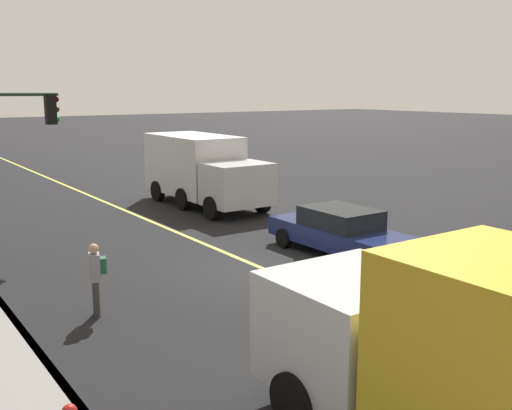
{
  "coord_description": "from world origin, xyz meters",
  "views": [
    {
      "loc": [
        -12.76,
        9.09,
        4.85
      ],
      "look_at": [
        -0.5,
        0.62,
        1.95
      ],
      "focal_mm": 41.69,
      "sensor_mm": 36.0,
      "label": 1
    }
  ],
  "objects": [
    {
      "name": "pedestrian_with_backpack",
      "position": [
        -0.69,
        4.95,
        0.94
      ],
      "size": [
        0.43,
        0.44,
        1.62
      ],
      "color": "#383838",
      "rests_on": "ground"
    },
    {
      "name": "truck_white",
      "position": [
        9.08,
        -3.21,
        1.56
      ],
      "size": [
        6.89,
        2.62,
        2.94
      ],
      "color": "silver",
      "rests_on": "ground"
    },
    {
      "name": "car_navy",
      "position": [
        -0.04,
        -2.71,
        0.73
      ],
      "size": [
        4.75,
        1.94,
        1.42
      ],
      "color": "navy",
      "rests_on": "ground"
    },
    {
      "name": "lane_stripe_center",
      "position": [
        0.0,
        0.0,
        0.01
      ],
      "size": [
        80.0,
        0.16,
        0.01
      ],
      "primitive_type": "cube",
      "color": "#D8CC4C",
      "rests_on": "ground"
    },
    {
      "name": "curb_edge",
      "position": [
        0.0,
        6.6,
        0.07
      ],
      "size": [
        80.0,
        0.16,
        0.15
      ],
      "primitive_type": "cube",
      "color": "slate",
      "rests_on": "ground"
    },
    {
      "name": "ground",
      "position": [
        0.0,
        0.0,
        0.0
      ],
      "size": [
        200.0,
        200.0,
        0.0
      ],
      "primitive_type": "plane",
      "color": "black"
    }
  ]
}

